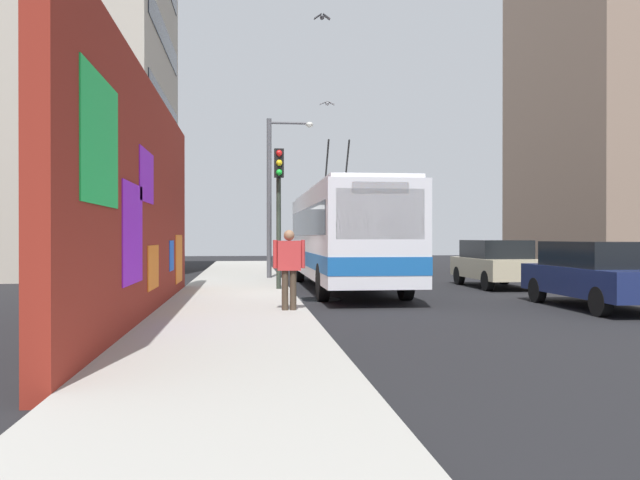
% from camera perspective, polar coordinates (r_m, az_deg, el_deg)
% --- Properties ---
extents(ground_plane, '(80.00, 80.00, 0.00)m').
position_cam_1_polar(ground_plane, '(17.73, -2.25, -5.19)').
color(ground_plane, black).
extents(sidewalk_slab, '(48.00, 3.20, 0.15)m').
position_cam_1_polar(sidewalk_slab, '(17.68, -7.45, -4.97)').
color(sidewalk_slab, '#9E9B93').
rests_on(sidewalk_slab, ground_plane).
extents(graffiti_wall, '(13.84, 0.32, 4.81)m').
position_cam_1_polar(graffiti_wall, '(13.69, -15.10, 3.25)').
color(graffiti_wall, maroon).
rests_on(graffiti_wall, ground_plane).
extents(building_far_left, '(11.74, 8.40, 16.11)m').
position_cam_1_polar(building_far_left, '(31.95, -21.10, 11.76)').
color(building_far_left, '#B2A899').
rests_on(building_far_left, ground_plane).
extents(building_far_right, '(10.62, 7.98, 21.03)m').
position_cam_1_polar(building_far_right, '(36.11, 25.08, 14.40)').
color(building_far_right, gray).
rests_on(building_far_right, ground_plane).
extents(city_bus, '(11.56, 2.51, 4.98)m').
position_cam_1_polar(city_bus, '(20.83, 2.09, 0.53)').
color(city_bus, silver).
rests_on(city_bus, ground_plane).
extents(parked_car_navy, '(4.55, 1.94, 1.58)m').
position_cam_1_polar(parked_car_navy, '(16.72, 23.33, -2.68)').
color(parked_car_navy, navy).
rests_on(parked_car_navy, ground_plane).
extents(parked_car_champagne, '(4.12, 1.87, 1.58)m').
position_cam_1_polar(parked_car_champagne, '(22.51, 15.18, -1.91)').
color(parked_car_champagne, '#C6B793').
rests_on(parked_car_champagne, ground_plane).
extents(pedestrian_at_curb, '(0.23, 0.68, 1.69)m').
position_cam_1_polar(pedestrian_at_curb, '(13.68, -2.73, -2.02)').
color(pedestrian_at_curb, '#3F3326').
rests_on(pedestrian_at_curb, sidewalk_slab).
extents(traffic_light, '(0.49, 0.28, 4.15)m').
position_cam_1_polar(traffic_light, '(19.21, -3.63, 4.02)').
color(traffic_light, '#2D382D').
rests_on(traffic_light, sidewalk_slab).
extents(street_lamp, '(0.44, 1.76, 5.99)m').
position_cam_1_polar(street_lamp, '(24.58, -3.99, 4.79)').
color(street_lamp, '#4C4C51').
rests_on(street_lamp, sidewalk_slab).
extents(flying_pigeons, '(8.03, 1.67, 2.33)m').
position_cam_1_polar(flying_pigeons, '(21.16, 1.96, 16.91)').
color(flying_pigeons, '#47474C').
extents(curbside_puddle, '(1.33, 1.33, 0.00)m').
position_cam_1_polar(curbside_puddle, '(17.63, -0.26, -5.22)').
color(curbside_puddle, black).
rests_on(curbside_puddle, ground_plane).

